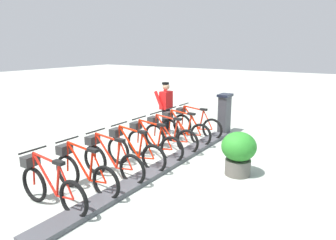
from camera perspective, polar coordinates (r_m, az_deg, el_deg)
The scene contains 13 objects.
ground_plane at distance 7.36m, azimuth -1.44°, elevation -9.01°, with size 60.00×60.00×0.00m, color #A7ADA2.
dock_rail_base at distance 7.34m, azimuth -1.44°, elevation -8.65°, with size 0.44×6.84×0.10m, color #47474C.
payment_kiosk at distance 10.39m, azimuth 10.09°, elevation 1.26°, with size 0.36×0.52×1.28m.
bike_docked_0 at distance 9.84m, azimuth 4.80°, elevation -0.66°, with size 1.72×0.54×1.02m.
bike_docked_1 at distance 9.20m, azimuth 2.58°, elevation -1.62°, with size 1.72×0.54×1.02m.
bike_docked_2 at distance 8.58m, azimuth 0.02°, elevation -2.71°, with size 1.72×0.54×1.02m.
bike_docked_3 at distance 7.98m, azimuth -2.92°, elevation -3.96°, with size 1.72×0.54×1.02m.
bike_docked_4 at distance 7.41m, azimuth -6.35°, elevation -5.39°, with size 1.72×0.54×1.02m.
bike_docked_5 at distance 6.88m, azimuth -10.35°, elevation -7.03°, with size 1.72×0.54×1.02m.
bike_docked_6 at distance 6.39m, azimuth -15.02°, elevation -8.89°, with size 1.72×0.54×1.02m.
bike_docked_7 at distance 5.96m, azimuth -20.47°, elevation -10.96°, with size 1.72×0.54×1.02m.
worker_near_rack at distance 10.09m, azimuth -0.40°, elevation 2.52°, with size 0.47×0.63×1.66m.
planter_bush at distance 7.10m, azimuth 12.56°, elevation -5.51°, with size 0.76×0.76×0.97m.
Camera 1 is at (-3.84, 5.62, 2.79)m, focal length 33.94 mm.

